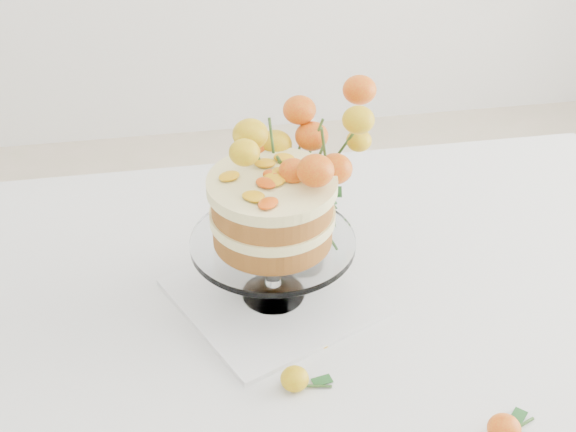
# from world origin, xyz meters

# --- Properties ---
(table) EXTENTS (1.43, 0.93, 0.76)m
(table) POSITION_xyz_m (0.00, 0.00, 0.67)
(table) COLOR tan
(table) RESTS_ON ground
(napkin) EXTENTS (0.40, 0.40, 0.01)m
(napkin) POSITION_xyz_m (-0.08, -0.01, 0.76)
(napkin) COLOR white
(napkin) RESTS_ON table
(cake_stand) EXTENTS (0.27, 0.27, 0.25)m
(cake_stand) POSITION_xyz_m (-0.08, -0.01, 0.93)
(cake_stand) COLOR white
(cake_stand) RESTS_ON napkin
(rose_vase) EXTENTS (0.33, 0.33, 0.39)m
(rose_vase) POSITION_xyz_m (-0.02, 0.05, 0.98)
(rose_vase) COLOR white
(rose_vase) RESTS_ON table
(loose_rose_near) EXTENTS (0.08, 0.04, 0.04)m
(loose_rose_near) POSITION_xyz_m (-0.08, -0.22, 0.77)
(loose_rose_near) COLOR gold
(loose_rose_near) RESTS_ON table
(loose_rose_far) EXTENTS (0.08, 0.05, 0.04)m
(loose_rose_far) POSITION_xyz_m (0.20, -0.37, 0.78)
(loose_rose_far) COLOR red
(loose_rose_far) RESTS_ON table
(stray_petal_a) EXTENTS (0.03, 0.02, 0.00)m
(stray_petal_a) POSITION_xyz_m (-0.12, -0.10, 0.76)
(stray_petal_a) COLOR #F3AB0F
(stray_petal_a) RESTS_ON table
(stray_petal_b) EXTENTS (0.03, 0.02, 0.00)m
(stray_petal_b) POSITION_xyz_m (-0.02, -0.14, 0.76)
(stray_petal_b) COLOR #F3AB0F
(stray_petal_b) RESTS_ON table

